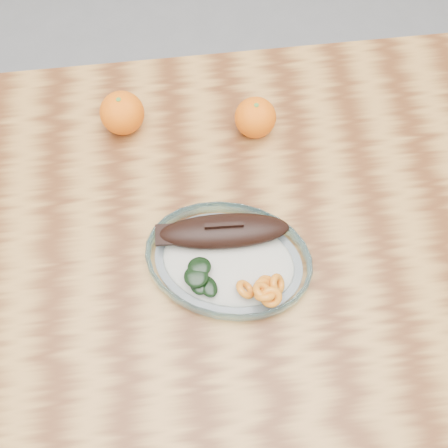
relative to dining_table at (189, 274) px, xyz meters
The scene contains 5 objects.
ground 0.65m from the dining_table, ahead, with size 3.00×3.00×0.00m, color slate.
dining_table is the anchor object (origin of this frame).
plated_meal 0.14m from the dining_table, 20.28° to the right, with size 0.59×0.59×0.08m.
orange_left 0.30m from the dining_table, 108.55° to the left, with size 0.08×0.08×0.08m, color #ED5E04.
orange_right 0.29m from the dining_table, 57.58° to the left, with size 0.07×0.07×0.07m, color #ED5E04.
Camera 1 is at (0.02, -0.34, 1.58)m, focal length 45.00 mm.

